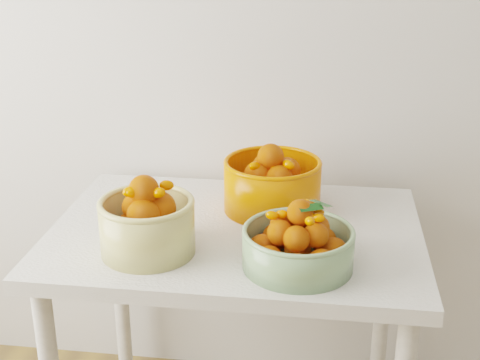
# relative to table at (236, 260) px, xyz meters

# --- Properties ---
(table) EXTENTS (1.00, 0.70, 0.75)m
(table) POSITION_rel_table_xyz_m (0.00, 0.00, 0.00)
(table) COLOR silver
(table) RESTS_ON ground
(bowl_cream) EXTENTS (0.25, 0.25, 0.21)m
(bowl_cream) POSITION_rel_table_xyz_m (-0.20, -0.16, 0.18)
(bowl_cream) COLOR #CDBE74
(bowl_cream) RESTS_ON table
(bowl_green) EXTENTS (0.35, 0.35, 0.17)m
(bowl_green) POSITION_rel_table_xyz_m (0.18, -0.19, 0.15)
(bowl_green) COLOR #80A271
(bowl_green) RESTS_ON table
(bowl_orange) EXTENTS (0.35, 0.35, 0.20)m
(bowl_orange) POSITION_rel_table_xyz_m (0.09, 0.14, 0.18)
(bowl_orange) COLOR #EC5F04
(bowl_orange) RESTS_ON table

